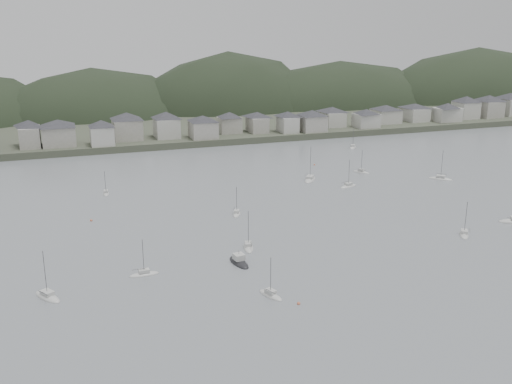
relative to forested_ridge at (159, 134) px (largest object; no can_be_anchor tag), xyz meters
name	(u,v)px	position (x,y,z in m)	size (l,w,h in m)	color
ground	(394,334)	(-4.83, -269.40, 11.28)	(900.00, 900.00, 0.00)	slate
far_shore_land	(144,108)	(-4.83, 25.60, 12.78)	(900.00, 250.00, 3.00)	#383D2D
forested_ridge	(159,134)	(0.00, 0.00, 0.00)	(851.55, 103.94, 102.57)	black
waterfront_town	(280,119)	(45.75, -86.06, 19.95)	(451.48, 28.46, 12.92)	gray
moored_fleet	(251,214)	(-7.15, -196.71, 11.46)	(248.06, 170.23, 13.35)	beige
motor_launch_far	(239,262)	(-21.35, -229.65, 11.57)	(4.11, 8.59, 3.97)	black
mooring_buoys	(252,250)	(-15.96, -223.09, 11.43)	(114.69, 118.18, 0.70)	#CB6643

